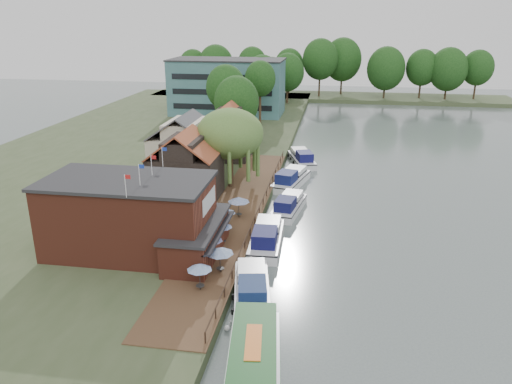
# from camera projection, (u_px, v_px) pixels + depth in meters

# --- Properties ---
(ground) EXTENTS (260.00, 260.00, 0.00)m
(ground) POSITION_uv_depth(u_px,v_px,m) (298.00, 267.00, 46.93)
(ground) COLOR #4E5B59
(ground) RESTS_ON ground
(land_bank) EXTENTS (50.00, 140.00, 1.00)m
(land_bank) POSITION_uv_depth(u_px,v_px,m) (137.00, 153.00, 83.86)
(land_bank) COLOR #384728
(land_bank) RESTS_ON ground
(quay_deck) EXTENTS (6.00, 50.00, 0.10)m
(quay_deck) POSITION_uv_depth(u_px,v_px,m) (236.00, 213.00, 57.09)
(quay_deck) COLOR #47301E
(quay_deck) RESTS_ON land_bank
(quay_rail) EXTENTS (0.20, 49.00, 1.00)m
(quay_rail) POSITION_uv_depth(u_px,v_px,m) (260.00, 209.00, 57.00)
(quay_rail) COLOR black
(quay_rail) RESTS_ON land_bank
(pub) EXTENTS (20.00, 11.00, 7.30)m
(pub) POSITION_uv_depth(u_px,v_px,m) (149.00, 217.00, 46.57)
(pub) COLOR maroon
(pub) RESTS_ON land_bank
(hotel_block) EXTENTS (25.40, 12.40, 12.30)m
(hotel_block) POSITION_uv_depth(u_px,v_px,m) (228.00, 87.00, 112.97)
(hotel_block) COLOR #38666B
(hotel_block) RESTS_ON land_bank
(cottage_a) EXTENTS (8.60, 7.60, 8.50)m
(cottage_a) POSITION_uv_depth(u_px,v_px,m) (186.00, 165.00, 60.47)
(cottage_a) COLOR black
(cottage_a) RESTS_ON land_bank
(cottage_b) EXTENTS (9.60, 8.60, 8.50)m
(cottage_b) POSITION_uv_depth(u_px,v_px,m) (186.00, 144.00, 70.22)
(cottage_b) COLOR beige
(cottage_b) RESTS_ON land_bank
(cottage_c) EXTENTS (7.60, 7.60, 8.50)m
(cottage_c) POSITION_uv_depth(u_px,v_px,m) (227.00, 131.00, 77.99)
(cottage_c) COLOR black
(cottage_c) RESTS_ON land_bank
(willow) EXTENTS (8.60, 8.60, 10.43)m
(willow) POSITION_uv_depth(u_px,v_px,m) (230.00, 149.00, 64.11)
(willow) COLOR #476B2D
(willow) RESTS_ON land_bank
(umbrella_0) EXTENTS (2.07, 2.07, 2.38)m
(umbrella_0) POSITION_uv_depth(u_px,v_px,m) (200.00, 277.00, 40.66)
(umbrella_0) COLOR #1C4D9B
(umbrella_0) RESTS_ON quay_deck
(umbrella_1) EXTENTS (2.45, 2.45, 2.38)m
(umbrella_1) POSITION_uv_depth(u_px,v_px,m) (220.00, 260.00, 43.44)
(umbrella_1) COLOR navy
(umbrella_1) RESTS_ON quay_deck
(umbrella_2) EXTENTS (1.97, 1.97, 2.38)m
(umbrella_2) POSITION_uv_depth(u_px,v_px,m) (212.00, 247.00, 45.85)
(umbrella_2) COLOR navy
(umbrella_2) RESTS_ON quay_deck
(umbrella_3) EXTENTS (1.98, 1.98, 2.38)m
(umbrella_3) POSITION_uv_depth(u_px,v_px,m) (222.00, 233.00, 48.78)
(umbrella_3) COLOR navy
(umbrella_3) RESTS_ON quay_deck
(umbrella_4) EXTENTS (2.37, 2.37, 2.38)m
(umbrella_4) POSITION_uv_depth(u_px,v_px,m) (224.00, 219.00, 52.28)
(umbrella_4) COLOR navy
(umbrella_4) RESTS_ON quay_deck
(umbrella_5) EXTENTS (2.44, 2.44, 2.38)m
(umbrella_5) POSITION_uv_depth(u_px,v_px,m) (239.00, 207.00, 55.39)
(umbrella_5) COLOR navy
(umbrella_5) RESTS_ON quay_deck
(cruiser_0) EXTENTS (5.09, 10.51, 2.45)m
(cruiser_0) POSITION_uv_depth(u_px,v_px,m) (252.00, 284.00, 41.62)
(cruiser_0) COLOR white
(cruiser_0) RESTS_ON ground
(cruiser_1) EXTENTS (3.77, 10.55, 2.55)m
(cruiser_1) POSITION_uv_depth(u_px,v_px,m) (267.00, 234.00, 50.99)
(cruiser_1) COLOR silver
(cruiser_1) RESTS_ON ground
(cruiser_2) EXTENTS (4.45, 9.85, 2.29)m
(cruiser_2) POSITION_uv_depth(u_px,v_px,m) (289.00, 203.00, 59.84)
(cruiser_2) COLOR silver
(cruiser_2) RESTS_ON ground
(cruiser_3) EXTENTS (5.62, 10.85, 2.53)m
(cruiser_3) POSITION_uv_depth(u_px,v_px,m) (291.00, 177.00, 69.05)
(cruiser_3) COLOR white
(cruiser_3) RESTS_ON ground
(cruiser_4) EXTENTS (6.03, 10.53, 2.43)m
(cruiser_4) POSITION_uv_depth(u_px,v_px,m) (302.00, 156.00, 79.30)
(cruiser_4) COLOR silver
(cruiser_4) RESTS_ON ground
(tour_boat) EXTENTS (5.17, 13.18, 2.80)m
(tour_boat) POSITION_uv_depth(u_px,v_px,m) (253.00, 366.00, 31.68)
(tour_boat) COLOR silver
(tour_boat) RESTS_ON ground
(swan) EXTENTS (0.44, 0.44, 0.44)m
(swan) POSITION_uv_depth(u_px,v_px,m) (227.00, 328.00, 37.52)
(swan) COLOR white
(swan) RESTS_ON ground
(bank_tree_0) EXTENTS (7.71, 7.71, 11.87)m
(bank_tree_0) POSITION_uv_depth(u_px,v_px,m) (237.00, 111.00, 85.71)
(bank_tree_0) COLOR #143811
(bank_tree_0) RESTS_ON land_bank
(bank_tree_1) EXTENTS (7.50, 7.50, 12.81)m
(bank_tree_1) POSITION_uv_depth(u_px,v_px,m) (226.00, 99.00, 95.01)
(bank_tree_1) COLOR #143811
(bank_tree_1) RESTS_ON land_bank
(bank_tree_2) EXTENTS (6.27, 6.27, 12.97)m
(bank_tree_2) POSITION_uv_depth(u_px,v_px,m) (260.00, 93.00, 101.45)
(bank_tree_2) COLOR #143811
(bank_tree_2) RESTS_ON land_bank
(bank_tree_3) EXTENTS (8.81, 8.81, 12.76)m
(bank_tree_3) POSITION_uv_depth(u_px,v_px,m) (262.00, 82.00, 118.58)
(bank_tree_3) COLOR #143811
(bank_tree_3) RESTS_ON land_bank
(bank_tree_4) EXTENTS (8.33, 8.33, 12.62)m
(bank_tree_4) POSITION_uv_depth(u_px,v_px,m) (287.00, 78.00, 126.31)
(bank_tree_4) COLOR #143811
(bank_tree_4) RESTS_ON land_bank
(bank_tree_5) EXTENTS (7.42, 7.42, 10.94)m
(bank_tree_5) POSITION_uv_depth(u_px,v_px,m) (272.00, 77.00, 135.29)
(bank_tree_5) COLOR #143811
(bank_tree_5) RESTS_ON land_bank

